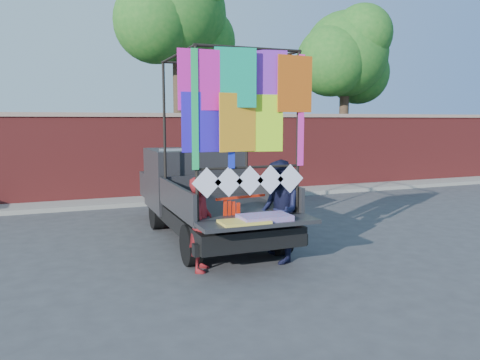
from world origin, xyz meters
name	(u,v)px	position (x,y,z in m)	size (l,w,h in m)	color
ground	(242,260)	(0.00, 0.00, 0.00)	(90.00, 90.00, 0.00)	#38383A
brick_wall	(157,155)	(0.00, 7.00, 1.33)	(30.00, 0.45, 2.61)	maroon
curb	(163,199)	(0.00, 6.30, 0.06)	(30.00, 1.20, 0.12)	gray
tree_mid	(179,18)	(1.02, 8.12, 5.70)	(4.20, 3.30, 7.73)	#38281C
tree_right	(347,57)	(7.52, 8.12, 4.75)	(4.20, 3.30, 6.62)	#38281C
pickup_truck	(200,191)	(-0.06, 2.27, 0.88)	(2.22, 5.58, 3.51)	black
woman	(201,224)	(-0.80, -0.25, 0.76)	(0.55, 0.36, 1.51)	maroon
man	(279,211)	(0.56, -0.27, 0.87)	(0.84, 0.66, 1.74)	#141733
streamer_bundle	(236,209)	(-0.22, -0.27, 0.97)	(0.90, 0.19, 0.63)	red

